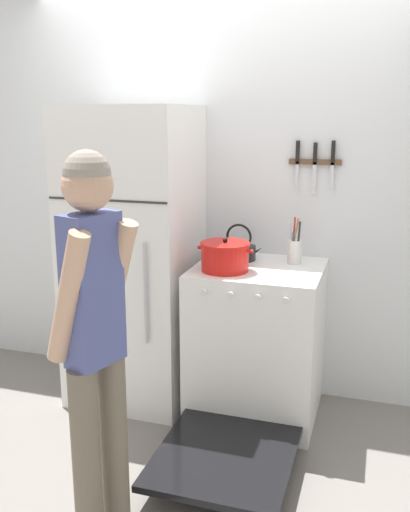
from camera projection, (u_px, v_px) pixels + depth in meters
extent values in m
plane|color=slate|center=(223.00, 380.00, 3.92)|extent=(14.00, 14.00, 0.00)
cube|color=silver|center=(226.00, 195.00, 3.63)|extent=(10.00, 0.06, 2.55)
cube|color=white|center=(134.00, 257.00, 3.53)|extent=(0.73, 0.66, 1.83)
cube|color=#2D2D2D|center=(106.00, 200.00, 3.12)|extent=(0.72, 0.01, 0.01)
cylinder|color=#B2B5BA|center=(146.00, 294.00, 3.17)|extent=(0.02, 0.02, 0.59)
cube|color=white|center=(257.00, 341.00, 3.40)|extent=(0.73, 0.67, 0.92)
cube|color=black|center=(259.00, 269.00, 3.30)|extent=(0.72, 0.66, 0.02)
cube|color=black|center=(245.00, 364.00, 3.12)|extent=(0.63, 0.05, 0.70)
cylinder|color=black|center=(225.00, 271.00, 3.22)|extent=(0.22, 0.22, 0.01)
cylinder|color=black|center=(283.00, 276.00, 3.12)|extent=(0.22, 0.22, 0.01)
cylinder|color=black|center=(237.00, 260.00, 3.47)|extent=(0.22, 0.22, 0.01)
cylinder|color=black|center=(291.00, 264.00, 3.37)|extent=(0.22, 0.22, 0.01)
cylinder|color=silver|center=(204.00, 292.00, 3.05)|extent=(0.04, 0.02, 0.04)
cylinder|color=silver|center=(231.00, 295.00, 3.01)|extent=(0.04, 0.02, 0.04)
cylinder|color=silver|center=(258.00, 298.00, 2.97)|extent=(0.04, 0.02, 0.04)
cylinder|color=silver|center=(286.00, 300.00, 2.92)|extent=(0.04, 0.02, 0.04)
cube|color=black|center=(225.00, 457.00, 2.83)|extent=(0.67, 0.74, 0.04)
cube|color=#99999E|center=(254.00, 353.00, 3.34)|extent=(0.59, 0.37, 0.01)
cylinder|color=red|center=(225.00, 258.00, 3.20)|extent=(0.27, 0.27, 0.15)
cylinder|color=red|center=(225.00, 244.00, 3.18)|extent=(0.28, 0.28, 0.02)
sphere|color=black|center=(225.00, 240.00, 3.17)|extent=(0.03, 0.03, 0.03)
cylinder|color=red|center=(200.00, 248.00, 3.23)|extent=(0.03, 0.02, 0.02)
cylinder|color=red|center=(250.00, 251.00, 3.14)|extent=(0.03, 0.02, 0.02)
cylinder|color=black|center=(239.00, 253.00, 3.45)|extent=(0.21, 0.21, 0.08)
cone|color=black|center=(239.00, 244.00, 3.44)|extent=(0.20, 0.20, 0.02)
sphere|color=black|center=(239.00, 241.00, 3.44)|extent=(0.02, 0.02, 0.02)
cone|color=black|center=(254.00, 252.00, 3.42)|extent=(0.11, 0.03, 0.09)
torus|color=black|center=(239.00, 237.00, 3.43)|extent=(0.16, 0.01, 0.16)
cylinder|color=silver|center=(295.00, 252.00, 3.35)|extent=(0.08, 0.08, 0.14)
cylinder|color=#9E7547|center=(294.00, 239.00, 3.33)|extent=(0.05, 0.03, 0.24)
cylinder|color=#232326|center=(299.00, 241.00, 3.33)|extent=(0.02, 0.02, 0.23)
cylinder|color=#B2B5BA|center=(292.00, 241.00, 3.34)|extent=(0.03, 0.03, 0.22)
cylinder|color=#4C4C51|center=(294.00, 245.00, 3.34)|extent=(0.01, 0.04, 0.17)
cylinder|color=#C63D33|center=(294.00, 238.00, 3.35)|extent=(0.02, 0.03, 0.25)
cylinder|color=#6B6051|center=(87.00, 461.00, 2.32)|extent=(0.12, 0.12, 0.81)
cylinder|color=#6B6051|center=(114.00, 443.00, 2.45)|extent=(0.12, 0.12, 0.81)
cube|color=#4C5693|center=(93.00, 290.00, 2.21)|extent=(0.19, 0.26, 0.61)
cylinder|color=tan|center=(68.00, 298.00, 2.11)|extent=(0.26, 0.15, 0.54)
cylinder|color=tan|center=(115.00, 282.00, 2.31)|extent=(0.26, 0.15, 0.54)
sphere|color=tan|center=(87.00, 186.00, 2.11)|extent=(0.20, 0.20, 0.20)
sphere|color=gray|center=(87.00, 174.00, 2.10)|extent=(0.18, 0.18, 0.18)
cube|color=brown|center=(315.00, 162.00, 3.38)|extent=(0.31, 0.02, 0.03)
cube|color=silver|center=(297.00, 175.00, 3.42)|extent=(0.02, 0.00, 0.17)
cube|color=black|center=(298.00, 151.00, 3.38)|extent=(0.02, 0.02, 0.12)
cube|color=silver|center=(314.00, 178.00, 3.39)|extent=(0.02, 0.00, 0.19)
cube|color=black|center=(315.00, 152.00, 3.36)|extent=(0.02, 0.02, 0.11)
cube|color=silver|center=(332.00, 177.00, 3.36)|extent=(0.02, 0.00, 0.17)
cube|color=black|center=(333.00, 152.00, 3.32)|extent=(0.02, 0.02, 0.13)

